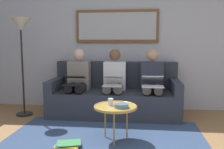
# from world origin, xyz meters

# --- Properties ---
(wall_rear) EXTENTS (6.00, 0.12, 2.60)m
(wall_rear) POSITION_xyz_m (0.00, -2.60, 1.30)
(wall_rear) COLOR #B7BCC6
(wall_rear) RESTS_ON ground_plane
(area_rug) EXTENTS (2.60, 1.80, 0.01)m
(area_rug) POSITION_xyz_m (0.00, -0.85, 0.00)
(area_rug) COLOR #33476B
(area_rug) RESTS_ON ground_plane
(couch) EXTENTS (2.20, 0.90, 0.90)m
(couch) POSITION_xyz_m (0.00, -2.12, 0.31)
(couch) COLOR #2D333D
(couch) RESTS_ON ground_plane
(framed_mirror) EXTENTS (1.53, 0.05, 0.60)m
(framed_mirror) POSITION_xyz_m (0.00, -2.51, 1.55)
(framed_mirror) COLOR brown
(coffee_table) EXTENTS (0.55, 0.55, 0.46)m
(coffee_table) POSITION_xyz_m (-0.14, -0.90, 0.43)
(coffee_table) COLOR tan
(coffee_table) RESTS_ON ground_plane
(cup) EXTENTS (0.07, 0.07, 0.09)m
(cup) POSITION_xyz_m (-0.07, -0.93, 0.49)
(cup) COLOR silver
(cup) RESTS_ON coffee_table
(bowl) EXTENTS (0.17, 0.17, 0.05)m
(bowl) POSITION_xyz_m (-0.22, -0.83, 0.47)
(bowl) COLOR slate
(bowl) RESTS_ON coffee_table
(person_left) EXTENTS (0.38, 0.58, 1.14)m
(person_left) POSITION_xyz_m (-0.64, -2.05, 0.61)
(person_left) COLOR #2D3342
(person_left) RESTS_ON couch
(laptop_white) EXTENTS (0.34, 0.39, 0.17)m
(laptop_white) POSITION_xyz_m (-0.64, -1.82, 0.63)
(laptop_white) COLOR white
(person_middle) EXTENTS (0.38, 0.58, 1.14)m
(person_middle) POSITION_xyz_m (0.00, -2.05, 0.61)
(person_middle) COLOR silver
(person_middle) RESTS_ON couch
(laptop_silver) EXTENTS (0.30, 0.39, 0.16)m
(laptop_silver) POSITION_xyz_m (0.00, -1.81, 0.63)
(laptop_silver) COLOR silver
(person_right) EXTENTS (0.38, 0.58, 1.14)m
(person_right) POSITION_xyz_m (0.64, -2.05, 0.61)
(person_right) COLOR gray
(person_right) RESTS_ON couch
(laptop_black) EXTENTS (0.33, 0.34, 0.15)m
(laptop_black) POSITION_xyz_m (0.64, -1.80, 0.63)
(laptop_black) COLOR black
(magazine_stack) EXTENTS (0.34, 0.28, 0.05)m
(magazine_stack) POSITION_xyz_m (0.41, -0.63, 0.03)
(magazine_stack) COLOR red
(magazine_stack) RESTS_ON ground_plane
(standing_lamp) EXTENTS (0.32, 0.32, 1.66)m
(standing_lamp) POSITION_xyz_m (1.55, -1.85, 1.37)
(standing_lamp) COLOR black
(standing_lamp) RESTS_ON ground_plane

